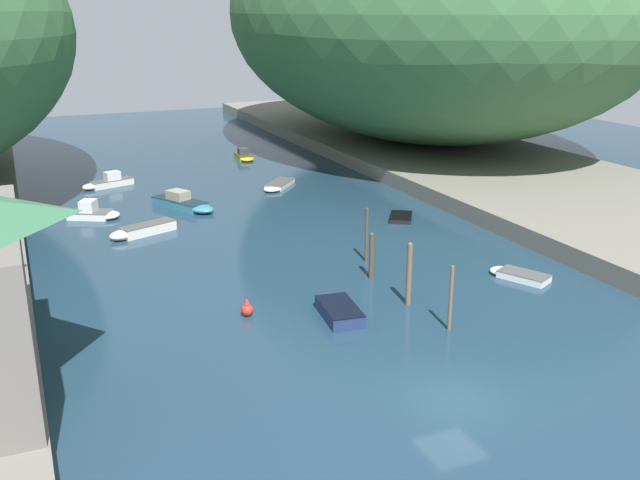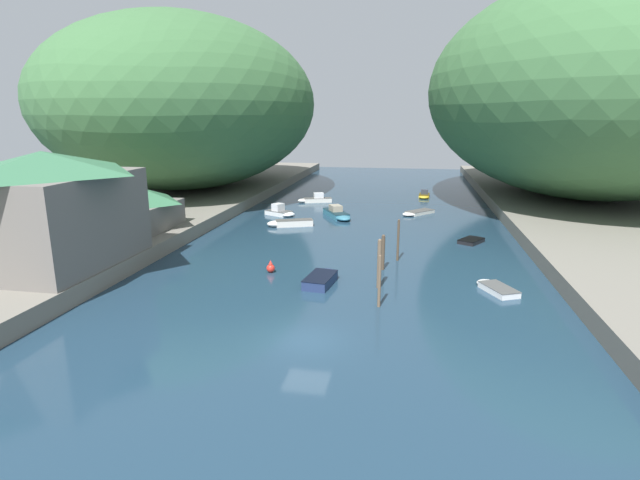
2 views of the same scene
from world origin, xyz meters
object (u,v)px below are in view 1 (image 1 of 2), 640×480
boat_yellow_tender (95,213)px  boat_near_quay (278,185)px  boat_cabin_cruiser (244,156)px  boat_navy_launch (336,308)px  boat_far_right_bank (185,203)px  boat_small_dinghy (517,275)px  boat_red_skiff (140,230)px  boat_moored_right (401,216)px  channel_buoy_near (247,309)px  boat_mid_channel (107,183)px

boat_yellow_tender → boat_near_quay: 17.15m
boat_cabin_cruiser → boat_navy_launch: boat_cabin_cruiser is taller
boat_far_right_bank → boat_small_dinghy: 28.28m
boat_yellow_tender → boat_red_skiff: bearing=51.1°
boat_small_dinghy → boat_navy_launch: size_ratio=0.89×
boat_navy_launch → boat_moored_right: (12.48, 14.80, -0.16)m
boat_far_right_bank → boat_moored_right: boat_far_right_bank is taller
boat_near_quay → boat_far_right_bank: bearing=61.6°
boat_far_right_bank → boat_red_skiff: size_ratio=1.24×
boat_cabin_cruiser → channel_buoy_near: bearing=75.8°
boat_red_skiff → boat_far_right_bank: bearing=-59.6°
boat_mid_channel → boat_yellow_tender: bearing=148.3°
boat_small_dinghy → boat_near_quay: size_ratio=0.83×
boat_cabin_cruiser → boat_red_skiff: size_ratio=0.73×
boat_navy_launch → boat_yellow_tender: bearing=118.8°
boat_cabin_cruiser → channel_buoy_near: boat_cabin_cruiser is taller
boat_cabin_cruiser → boat_moored_right: (4.24, -27.15, -0.15)m
boat_cabin_cruiser → boat_moored_right: boat_cabin_cruiser is taller
boat_yellow_tender → boat_moored_right: (22.17, -9.76, -0.23)m
boat_small_dinghy → boat_moored_right: (0.04, 14.29, -0.02)m
boat_moored_right → boat_far_right_bank: bearing=179.3°
boat_cabin_cruiser → boat_red_skiff: boat_cabin_cruiser is taller
boat_far_right_bank → channel_buoy_near: boat_far_right_bank is taller
boat_mid_channel → boat_cabin_cruiser: bearing=-84.3°
boat_near_quay → boat_moored_right: size_ratio=1.30×
boat_red_skiff → boat_moored_right: bearing=-122.1°
boat_red_skiff → boat_near_quay: size_ratio=1.11×
boat_moored_right → channel_buoy_near: 21.43m
channel_buoy_near → boat_red_skiff: bearing=99.1°
boat_far_right_bank → boat_red_skiff: (-4.72, -5.96, -0.08)m
boat_far_right_bank → boat_yellow_tender: bearing=-27.5°
boat_cabin_cruiser → boat_far_right_bank: (-10.72, -17.43, 0.09)m
boat_small_dinghy → boat_navy_launch: boat_navy_launch is taller
boat_cabin_cruiser → boat_moored_right: bearing=102.3°
boat_yellow_tender → boat_near_quay: size_ratio=0.91×
boat_red_skiff → boat_near_quay: boat_red_skiff is taller
boat_navy_launch → boat_moored_right: boat_navy_launch is taller
boat_navy_launch → channel_buoy_near: bearing=166.2°
boat_red_skiff → boat_cabin_cruiser: bearing=-54.7°
boat_near_quay → channel_buoy_near: 28.91m
channel_buoy_near → boat_yellow_tender: bearing=102.8°
boat_far_right_bank → boat_red_skiff: boat_far_right_bank is taller
boat_yellow_tender → boat_cabin_cruiser: bearing=162.7°
boat_red_skiff → channel_buoy_near: channel_buoy_near is taller
boat_moored_right → boat_mid_channel: size_ratio=0.72×
channel_buoy_near → boat_near_quay: bearing=66.4°
boat_small_dinghy → boat_moored_right: boat_small_dinghy is taller
boat_far_right_bank → boat_moored_right: 17.85m
boat_yellow_tender → boat_small_dinghy: bearing=71.2°
boat_far_right_bank → boat_small_dinghy: size_ratio=1.65×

